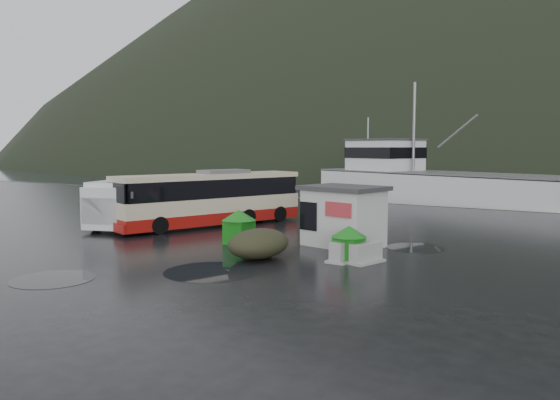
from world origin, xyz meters
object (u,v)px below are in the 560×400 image
Objects in this scene: ticket_kiosk at (343,246)px; dome_tent at (259,258)px; jersey_barrier_b at (366,263)px; jersey_barrier_a at (343,261)px; white_van at (129,226)px; fishing_trawler at (444,198)px; waste_bin_right at (349,261)px; waste_bin_left at (239,244)px; coach_bus at (211,226)px.

dome_tent is at bearing -99.61° from ticket_kiosk.
jersey_barrier_a is at bearing -170.91° from jersey_barrier_b.
white_van is at bearing 173.28° from jersey_barrier_b.
fishing_trawler reaches higher than ticket_kiosk.
waste_bin_right is 0.89× the size of jersey_barrier_b.
ticket_kiosk is 2.24× the size of jersey_barrier_b.
jersey_barrier_b is (14.67, -1.73, 0.00)m from white_van.
dome_tent is 29.35m from fishing_trawler.
waste_bin_left is at bearing -72.65° from fishing_trawler.
coach_bus is 11.17m from jersey_barrier_a.
waste_bin_right is (5.70, -0.70, 0.00)m from waste_bin_left.
coach_bus is 1.77× the size of white_van.
jersey_barrier_b is 28.37m from fishing_trawler.
coach_bus is 9.27m from dome_tent.
ticket_kiosk is (1.56, 4.14, 0.00)m from dome_tent.
jersey_barrier_b is at bearing 9.09° from jersey_barrier_a.
jersey_barrier_a is at bearing -52.41° from ticket_kiosk.
white_van is at bearing 172.31° from jersey_barrier_a.
jersey_barrier_a is 0.05× the size of fishing_trawler.
waste_bin_left is 0.98× the size of jersey_barrier_a.
coach_bus is 8.98m from ticket_kiosk.
jersey_barrier_b is at bearing 20.58° from dome_tent.
jersey_barrier_a is at bearing -155.14° from waste_bin_right.
jersey_barrier_a is at bearing -28.57° from white_van.
white_van is 14.77m from jersey_barrier_b.
dome_tent is 1.87× the size of jersey_barrier_a.
coach_bus is at bearing 156.57° from jersey_barrier_a.
fishing_trawler is (-4.62, 27.93, 0.00)m from waste_bin_right.
ticket_kiosk is (-1.60, 2.75, 0.00)m from waste_bin_right.
waste_bin_right is 0.86× the size of jersey_barrier_a.
fishing_trawler is at bearing 87.73° from waste_bin_left.
jersey_barrier_a is (10.25, -4.44, 0.00)m from coach_bus.
dome_tent is at bearing -37.18° from white_van.
ticket_kiosk reaches higher than dome_tent.
ticket_kiosk is 3.17m from jersey_barrier_a.
ticket_kiosk is (8.84, -1.61, 0.00)m from coach_bus.
dome_tent is at bearing -156.29° from waste_bin_right.
white_van is at bearing 163.70° from dome_tent.
waste_bin_left is 0.53× the size of dome_tent.
fishing_trawler is at bearing 107.91° from ticket_kiosk.
fishing_trawler is (-4.43, 28.01, 0.00)m from jersey_barrier_a.
ticket_kiosk reaches higher than jersey_barrier_b.
dome_tent is 3.25m from jersey_barrier_a.
dome_tent is at bearing -159.42° from jersey_barrier_b.
waste_bin_right is at bearing -28.12° from white_van.
waste_bin_left reaches higher than dome_tent.
coach_bus is 3.75× the size of dome_tent.
jersey_barrier_b is at bearing 4.35° from waste_bin_right.
waste_bin_right is 0.46× the size of dome_tent.
dome_tent reaches higher than jersey_barrier_a.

